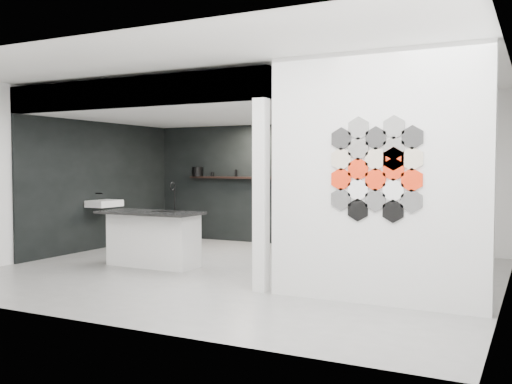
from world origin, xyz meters
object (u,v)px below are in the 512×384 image
object	(u,v)px
kettle	(317,174)
glass_vase	(320,173)
partition_panel	(375,178)
wall_basin	(104,204)
utensil_cup	(212,174)
kitchen_island	(153,238)
bottle_dark	(236,173)
glass_bowl	(320,174)
stockpot	(198,172)

from	to	relation	value
kettle	glass_vase	bearing A→B (deg)	-15.46
partition_panel	wall_basin	bearing A→B (deg)	161.77
kettle	utensil_cup	size ratio (longest dim) A/B	1.97
kitchen_island	partition_panel	bearing A→B (deg)	-12.58
utensil_cup	glass_vase	bearing A→B (deg)	0.00
wall_basin	bottle_dark	size ratio (longest dim) A/B	4.24
glass_bowl	kettle	bearing A→B (deg)	180.00
glass_bowl	stockpot	bearing A→B (deg)	180.00
glass_bowl	glass_vase	world-z (taller)	glass_vase
kitchen_island	glass_bowl	xyz separation A→B (m)	(1.58, 3.03, 0.94)
partition_panel	stockpot	distance (m)	6.14
glass_bowl	bottle_dark	size ratio (longest dim) A/B	1.07
wall_basin	stockpot	xyz separation A→B (m)	(0.69, 2.07, 0.57)
kitchen_island	bottle_dark	size ratio (longest dim) A/B	11.34
bottle_dark	utensil_cup	distance (m)	0.56
kettle	glass_vase	world-z (taller)	glass_vase
kettle	utensil_cup	bearing A→B (deg)	164.54
kitchen_island	kettle	xyz separation A→B (m)	(1.52, 3.03, 0.96)
stockpot	bottle_dark	bearing A→B (deg)	0.00
partition_panel	glass_vase	bearing A→B (deg)	118.23
kitchen_island	glass_vase	xyz separation A→B (m)	(1.58, 3.03, 0.96)
partition_panel	kettle	xyz separation A→B (m)	(-2.13, 3.87, -0.01)
kettle	bottle_dark	world-z (taller)	kettle
wall_basin	kettle	world-z (taller)	kettle
stockpot	glass_vase	world-z (taller)	stockpot
kettle	glass_vase	xyz separation A→B (m)	(0.05, 0.00, 0.01)
bottle_dark	stockpot	bearing A→B (deg)	180.00
partition_panel	kitchen_island	world-z (taller)	partition_panel
wall_basin	kitchen_island	world-z (taller)	kitchen_island
partition_panel	kettle	world-z (taller)	partition_panel
bottle_dark	utensil_cup	size ratio (longest dim) A/B	1.66
kitchen_island	utensil_cup	bearing A→B (deg)	104.47
utensil_cup	kettle	bearing A→B (deg)	0.00
glass_bowl	utensil_cup	size ratio (longest dim) A/B	1.78
partition_panel	glass_vase	distance (m)	4.39
wall_basin	glass_vase	world-z (taller)	glass_vase
stockpot	kettle	world-z (taller)	stockpot
stockpot	glass_bowl	distance (m)	2.70
utensil_cup	wall_basin	bearing A→B (deg)	-116.85
glass_vase	bottle_dark	size ratio (longest dim) A/B	1.11
wall_basin	partition_panel	bearing A→B (deg)	-18.23
kitchen_island	glass_vase	size ratio (longest dim) A/B	10.17
stockpot	glass_vase	xyz separation A→B (m)	(2.70, 0.00, -0.02)
partition_panel	wall_basin	size ratio (longest dim) A/B	4.67
glass_vase	partition_panel	bearing A→B (deg)	-61.77
partition_panel	glass_bowl	size ratio (longest dim) A/B	18.45
kettle	glass_vase	distance (m)	0.05
glass_bowl	utensil_cup	distance (m)	2.34
partition_panel	glass_vase	size ratio (longest dim) A/B	17.77
kitchen_island	glass_bowl	distance (m)	3.54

